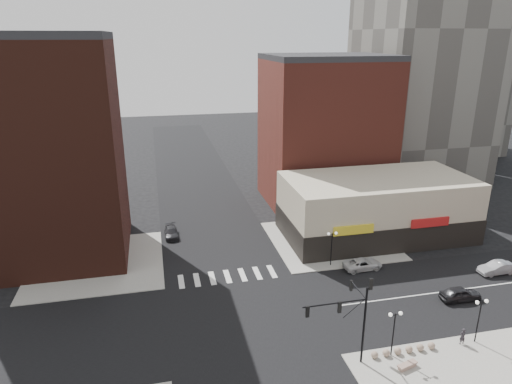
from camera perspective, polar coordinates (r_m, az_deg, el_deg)
name	(u,v)px	position (r m, az deg, el deg)	size (l,w,h in m)	color
ground	(243,319)	(44.77, -1.66, -15.55)	(240.00, 240.00, 0.00)	black
road_ew	(243,319)	(44.76, -1.66, -15.54)	(200.00, 14.00, 0.02)	black
road_ns	(243,319)	(44.76, -1.66, -15.53)	(14.00, 200.00, 0.02)	black
sidewalk_nw	(97,264)	(57.18, -19.21, -8.45)	(15.00, 15.00, 0.12)	gray
sidewalk_ne	(330,240)	(60.62, 9.22, -5.97)	(15.00, 15.00, 0.12)	gray
building_nw	(47,154)	(57.49, -24.63, 4.29)	(16.00, 15.00, 25.00)	#3C1B13
building_ne_midrise	(325,133)	(72.13, 8.61, 7.25)	(18.00, 15.00, 22.00)	maroon
building_ne_row	(376,212)	(62.41, 14.76, -2.40)	(24.20, 12.20, 8.00)	#B4A98F
traffic_signal	(352,310)	(37.74, 11.91, -14.20)	(5.59, 3.09, 7.77)	black
street_lamp_se_a	(395,323)	(40.09, 16.93, -15.36)	(1.22, 0.32, 4.16)	black
street_lamp_se_b	(480,310)	(44.26, 26.24, -13.11)	(1.22, 0.32, 4.16)	black
street_lamp_ne	(332,240)	(52.95, 9.48, -5.95)	(1.22, 0.32, 4.16)	black
bollard_row	(403,350)	(42.23, 17.94, -18.29)	(5.86, 0.61, 0.61)	gray
white_suv	(363,264)	(54.17, 13.19, -8.76)	(2.07, 4.50, 1.25)	silver
dark_sedan_east	(460,294)	(51.40, 24.19, -11.54)	(1.67, 4.15, 1.41)	black
silver_sedan	(497,268)	(58.42, 27.90, -8.39)	(1.47, 4.22, 1.39)	gray
dark_sedan_north	(171,232)	(61.85, -10.54, -4.98)	(1.70, 4.19, 1.22)	black
pedestrian	(462,336)	(44.76, 24.40, -16.09)	(0.56, 0.37, 1.55)	#262328
stone_bench	(407,366)	(40.88, 18.38, -19.89)	(1.87, 1.01, 0.42)	gray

